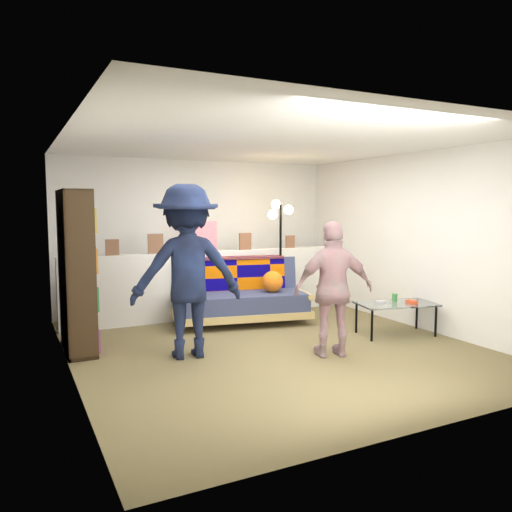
{
  "coord_description": "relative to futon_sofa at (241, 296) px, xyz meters",
  "views": [
    {
      "loc": [
        -2.75,
        -5.14,
        1.67
      ],
      "look_at": [
        0.0,
        0.4,
        1.05
      ],
      "focal_mm": 35.0,
      "sensor_mm": 36.0,
      "label": 1
    }
  ],
  "objects": [
    {
      "name": "coffee_table",
      "position": [
        1.52,
        -1.52,
        0.01
      ],
      "size": [
        1.09,
        0.75,
        0.52
      ],
      "color": "black",
      "rests_on": "ground"
    },
    {
      "name": "futon_sofa",
      "position": [
        0.0,
        0.0,
        0.0
      ],
      "size": [
        2.04,
        1.24,
        0.82
      ],
      "color": "tan",
      "rests_on": "ground"
    },
    {
      "name": "person_left",
      "position": [
        -1.21,
        -1.2,
        0.57
      ],
      "size": [
        1.32,
        0.88,
        1.91
      ],
      "primitive_type": "imported",
      "rotation": [
        0.0,
        0.0,
        2.99
      ],
      "color": "black",
      "rests_on": "ground"
    },
    {
      "name": "ledge_decor",
      "position": [
        -0.43,
        0.5,
        0.79
      ],
      "size": [
        2.97,
        0.02,
        0.45
      ],
      "color": "brown",
      "rests_on": "half_wall_ledge"
    },
    {
      "name": "half_wall_ledge",
      "position": [
        -0.2,
        0.52,
        0.12
      ],
      "size": [
        4.45,
        0.15,
        1.0
      ],
      "primitive_type": "cube",
      "color": "silver",
      "rests_on": "ground"
    },
    {
      "name": "person_right",
      "position": [
        0.24,
        -1.92,
        0.37
      ],
      "size": [
        0.95,
        0.61,
        1.51
      ],
      "primitive_type": "imported",
      "rotation": [
        0.0,
        0.0,
        2.85
      ],
      "color": "pink",
      "rests_on": "ground"
    },
    {
      "name": "bookshelf",
      "position": [
        -2.28,
        -0.43,
        0.48
      ],
      "size": [
        0.31,
        0.93,
        1.85
      ],
      "color": "black",
      "rests_on": "ground"
    },
    {
      "name": "ground",
      "position": [
        -0.2,
        -1.28,
        -0.38
      ],
      "size": [
        5.0,
        5.0,
        0.0
      ],
      "primitive_type": "plane",
      "color": "brown",
      "rests_on": "ground"
    },
    {
      "name": "room_shell",
      "position": [
        -0.2,
        -0.81,
        1.29
      ],
      "size": [
        4.6,
        5.05,
        2.45
      ],
      "color": "silver",
      "rests_on": "ground"
    },
    {
      "name": "floor_lamp",
      "position": [
        0.73,
        0.18,
        0.87
      ],
      "size": [
        0.41,
        0.34,
        1.76
      ],
      "color": "black",
      "rests_on": "ground"
    }
  ]
}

